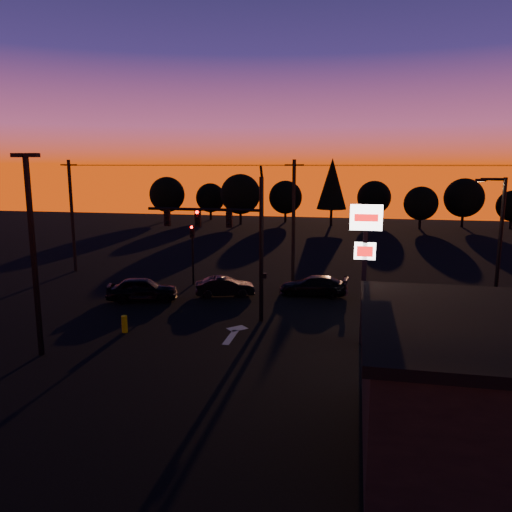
{
  "coord_description": "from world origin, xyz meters",
  "views": [
    {
      "loc": [
        6.55,
        -22.43,
        8.69
      ],
      "look_at": [
        1.0,
        5.0,
        3.5
      ],
      "focal_mm": 35.0,
      "sensor_mm": 36.0,
      "label": 1
    }
  ],
  "objects_px": {
    "secondary_signal": "(192,246)",
    "pylon_sign": "(365,244)",
    "streetlight": "(498,246)",
    "car_mid": "(225,287)",
    "car_right": "(313,286)",
    "suv_parked": "(481,366)",
    "traffic_signal_mast": "(233,233)",
    "parking_lot_light": "(32,242)",
    "bollard": "(125,324)",
    "car_left": "(143,289)"
  },
  "relations": [
    {
      "from": "streetlight",
      "to": "traffic_signal_mast",
      "type": "bearing_deg",
      "value": -173.86
    },
    {
      "from": "parking_lot_light",
      "to": "car_left",
      "type": "bearing_deg",
      "value": 85.68
    },
    {
      "from": "traffic_signal_mast",
      "to": "car_right",
      "type": "distance_m",
      "value": 8.46
    },
    {
      "from": "car_left",
      "to": "car_mid",
      "type": "relative_size",
      "value": 1.15
    },
    {
      "from": "secondary_signal",
      "to": "pylon_sign",
      "type": "distance_m",
      "value": 15.75
    },
    {
      "from": "streetlight",
      "to": "bollard",
      "type": "height_order",
      "value": "streetlight"
    },
    {
      "from": "car_mid",
      "to": "suv_parked",
      "type": "height_order",
      "value": "suv_parked"
    },
    {
      "from": "parking_lot_light",
      "to": "car_left",
      "type": "xyz_separation_m",
      "value": [
        0.73,
        9.61,
        -4.51
      ]
    },
    {
      "from": "car_left",
      "to": "parking_lot_light",
      "type": "bearing_deg",
      "value": 159.44
    },
    {
      "from": "secondary_signal",
      "to": "car_right",
      "type": "height_order",
      "value": "secondary_signal"
    },
    {
      "from": "pylon_sign",
      "to": "streetlight",
      "type": "bearing_deg",
      "value": 30.08
    },
    {
      "from": "secondary_signal",
      "to": "car_left",
      "type": "relative_size",
      "value": 0.97
    },
    {
      "from": "car_left",
      "to": "car_right",
      "type": "height_order",
      "value": "car_left"
    },
    {
      "from": "bollard",
      "to": "car_left",
      "type": "height_order",
      "value": "car_left"
    },
    {
      "from": "streetlight",
      "to": "car_left",
      "type": "height_order",
      "value": "streetlight"
    },
    {
      "from": "streetlight",
      "to": "car_mid",
      "type": "height_order",
      "value": "streetlight"
    },
    {
      "from": "pylon_sign",
      "to": "car_right",
      "type": "relative_size",
      "value": 1.5
    },
    {
      "from": "suv_parked",
      "to": "parking_lot_light",
      "type": "bearing_deg",
      "value": -166.14
    },
    {
      "from": "bollard",
      "to": "pylon_sign",
      "type": "bearing_deg",
      "value": 4.02
    },
    {
      "from": "secondary_signal",
      "to": "car_right",
      "type": "relative_size",
      "value": 0.96
    },
    {
      "from": "traffic_signal_mast",
      "to": "pylon_sign",
      "type": "distance_m",
      "value": 7.52
    },
    {
      "from": "bollard",
      "to": "car_right",
      "type": "bearing_deg",
      "value": 46.35
    },
    {
      "from": "streetlight",
      "to": "suv_parked",
      "type": "height_order",
      "value": "streetlight"
    },
    {
      "from": "pylon_sign",
      "to": "secondary_signal",
      "type": "bearing_deg",
      "value": 140.23
    },
    {
      "from": "traffic_signal_mast",
      "to": "car_left",
      "type": "bearing_deg",
      "value": 158.59
    },
    {
      "from": "pylon_sign",
      "to": "car_left",
      "type": "height_order",
      "value": "pylon_sign"
    },
    {
      "from": "traffic_signal_mast",
      "to": "secondary_signal",
      "type": "bearing_deg",
      "value": 123.19
    },
    {
      "from": "car_right",
      "to": "traffic_signal_mast",
      "type": "bearing_deg",
      "value": -31.89
    },
    {
      "from": "streetlight",
      "to": "car_left",
      "type": "bearing_deg",
      "value": 176.93
    },
    {
      "from": "streetlight",
      "to": "car_mid",
      "type": "relative_size",
      "value": 2.05
    },
    {
      "from": "secondary_signal",
      "to": "pylon_sign",
      "type": "bearing_deg",
      "value": -39.77
    },
    {
      "from": "pylon_sign",
      "to": "streetlight",
      "type": "relative_size",
      "value": 0.85
    },
    {
      "from": "car_right",
      "to": "car_mid",
      "type": "bearing_deg",
      "value": -75.7
    },
    {
      "from": "traffic_signal_mast",
      "to": "car_mid",
      "type": "distance_m",
      "value": 6.66
    },
    {
      "from": "secondary_signal",
      "to": "car_mid",
      "type": "xyz_separation_m",
      "value": [
        3.13,
        -2.72,
        -2.22
      ]
    },
    {
      "from": "car_mid",
      "to": "bollard",
      "type": "bearing_deg",
      "value": 140.03
    },
    {
      "from": "parking_lot_light",
      "to": "streetlight",
      "type": "distance_m",
      "value": 23.05
    },
    {
      "from": "pylon_sign",
      "to": "car_mid",
      "type": "xyz_separation_m",
      "value": [
        -8.87,
        7.27,
        -4.27
      ]
    },
    {
      "from": "parking_lot_light",
      "to": "car_right",
      "type": "xyz_separation_m",
      "value": [
        11.39,
        13.1,
        -4.61
      ]
    },
    {
      "from": "traffic_signal_mast",
      "to": "car_mid",
      "type": "xyz_separation_m",
      "value": [
        -1.77,
        4.77,
        -4.29
      ]
    },
    {
      "from": "secondary_signal",
      "to": "streetlight",
      "type": "relative_size",
      "value": 0.54
    },
    {
      "from": "car_left",
      "to": "suv_parked",
      "type": "xyz_separation_m",
      "value": [
        18.4,
        -8.89,
        -0.0
      ]
    },
    {
      "from": "streetlight",
      "to": "secondary_signal",
      "type": "bearing_deg",
      "value": 162.44
    },
    {
      "from": "car_right",
      "to": "suv_parked",
      "type": "height_order",
      "value": "suv_parked"
    },
    {
      "from": "parking_lot_light",
      "to": "bollard",
      "type": "distance_m",
      "value": 6.49
    },
    {
      "from": "streetlight",
      "to": "car_mid",
      "type": "xyz_separation_m",
      "value": [
        -15.78,
        3.27,
        -3.78
      ]
    },
    {
      "from": "car_left",
      "to": "car_right",
      "type": "bearing_deg",
      "value": -88.12
    },
    {
      "from": "parking_lot_light",
      "to": "car_right",
      "type": "distance_m",
      "value": 17.96
    },
    {
      "from": "parking_lot_light",
      "to": "pylon_sign",
      "type": "relative_size",
      "value": 1.34
    },
    {
      "from": "traffic_signal_mast",
      "to": "car_right",
      "type": "bearing_deg",
      "value": 56.84
    }
  ]
}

